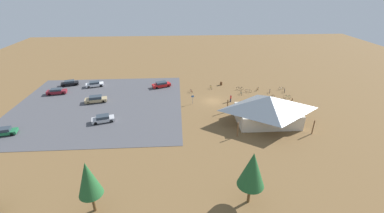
{
  "coord_description": "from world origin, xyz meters",
  "views": [
    {
      "loc": [
        8.15,
        52.89,
        24.82
      ],
      "look_at": [
        5.16,
        4.95,
        1.2
      ],
      "focal_mm": 23.82,
      "sensor_mm": 36.0,
      "label": 1
    }
  ],
  "objects_px": {
    "bicycle_blue_yard_center": "(285,91)",
    "bicycle_yellow_yard_front": "(211,87)",
    "pine_far_west": "(88,179)",
    "bicycle_black_back_row": "(240,88)",
    "bicycle_green_lone_east": "(287,97)",
    "pine_far_east": "(252,170)",
    "lot_sign": "(193,98)",
    "car_tan_far_end": "(96,99)",
    "bicycle_teal_yard_right": "(241,93)",
    "car_white_by_curb": "(95,84)",
    "bicycle_black_trailside": "(272,97)",
    "car_green_second_row": "(4,132)",
    "bicycle_orange_yard_left": "(257,89)",
    "bicycle_silver_lone_west": "(248,91)",
    "bike_pavilion": "(268,108)",
    "visitor_at_bikes": "(231,98)",
    "car_maroon_end_stall": "(57,91)",
    "car_silver_near_entry": "(103,119)",
    "trash_bin": "(221,83)",
    "bicycle_purple_front_row": "(270,91)",
    "car_black_aisle_side": "(70,83)",
    "bicycle_red_edge_south": "(191,91)",
    "bicycle_white_mid_cluster": "(281,88)",
    "car_red_inner_stall": "(161,84)"
  },
  "relations": [
    {
      "from": "pine_far_east",
      "to": "bicycle_black_trailside",
      "type": "height_order",
      "value": "pine_far_east"
    },
    {
      "from": "bicycle_teal_yard_right",
      "to": "car_tan_far_end",
      "type": "height_order",
      "value": "car_tan_far_end"
    },
    {
      "from": "pine_far_east",
      "to": "pine_far_west",
      "type": "relative_size",
      "value": 1.04
    },
    {
      "from": "visitor_at_bikes",
      "to": "bicycle_teal_yard_right",
      "type": "bearing_deg",
      "value": -129.83
    },
    {
      "from": "bicycle_white_mid_cluster",
      "to": "car_red_inner_stall",
      "type": "bearing_deg",
      "value": -6.65
    },
    {
      "from": "car_green_second_row",
      "to": "visitor_at_bikes",
      "type": "distance_m",
      "value": 44.9
    },
    {
      "from": "bicycle_green_lone_east",
      "to": "car_green_second_row",
      "type": "xyz_separation_m",
      "value": [
        57.17,
        12.56,
        0.31
      ]
    },
    {
      "from": "pine_far_west",
      "to": "car_black_aisle_side",
      "type": "xyz_separation_m",
      "value": [
        18.11,
        -42.32,
        -4.19
      ]
    },
    {
      "from": "bicycle_purple_front_row",
      "to": "car_green_second_row",
      "type": "height_order",
      "value": "car_green_second_row"
    },
    {
      "from": "bicycle_purple_front_row",
      "to": "car_green_second_row",
      "type": "xyz_separation_m",
      "value": [
        54.14,
        16.07,
        0.37
      ]
    },
    {
      "from": "bicycle_black_back_row",
      "to": "car_tan_far_end",
      "type": "distance_m",
      "value": 34.89
    },
    {
      "from": "bicycle_orange_yard_left",
      "to": "visitor_at_bikes",
      "type": "xyz_separation_m",
      "value": [
        8.12,
        6.19,
        0.54
      ]
    },
    {
      "from": "pine_far_west",
      "to": "bicycle_black_back_row",
      "type": "distance_m",
      "value": 45.2
    },
    {
      "from": "bicycle_green_lone_east",
      "to": "pine_far_east",
      "type": "bearing_deg",
      "value": 60.3
    },
    {
      "from": "car_black_aisle_side",
      "to": "bicycle_silver_lone_west",
      "type": "bearing_deg",
      "value": 170.83
    },
    {
      "from": "pine_far_east",
      "to": "bicycle_white_mid_cluster",
      "type": "xyz_separation_m",
      "value": [
        -17.99,
        -35.82,
        -4.75
      ]
    },
    {
      "from": "pine_far_west",
      "to": "bicycle_yellow_yard_front",
      "type": "distance_m",
      "value": 42.53
    },
    {
      "from": "bicycle_teal_yard_right",
      "to": "bicycle_red_edge_south",
      "type": "distance_m",
      "value": 12.27
    },
    {
      "from": "lot_sign",
      "to": "car_black_aisle_side",
      "type": "bearing_deg",
      "value": -22.94
    },
    {
      "from": "bike_pavilion",
      "to": "bicycle_black_trailside",
      "type": "height_order",
      "value": "bike_pavilion"
    },
    {
      "from": "lot_sign",
      "to": "bicycle_silver_lone_west",
      "type": "relative_size",
      "value": 1.46
    },
    {
      "from": "bicycle_orange_yard_left",
      "to": "bicycle_green_lone_east",
      "type": "height_order",
      "value": "bicycle_green_lone_east"
    },
    {
      "from": "car_white_by_curb",
      "to": "car_green_second_row",
      "type": "bearing_deg",
      "value": 67.09
    },
    {
      "from": "bicycle_blue_yard_center",
      "to": "bicycle_yellow_yard_front",
      "type": "height_order",
      "value": "bicycle_blue_yard_center"
    },
    {
      "from": "trash_bin",
      "to": "bicycle_black_trailside",
      "type": "xyz_separation_m",
      "value": [
        -10.66,
        9.11,
        -0.07
      ]
    },
    {
      "from": "bicycle_yellow_yard_front",
      "to": "bicycle_orange_yard_left",
      "type": "bearing_deg",
      "value": 170.29
    },
    {
      "from": "bicycle_green_lone_east",
      "to": "visitor_at_bikes",
      "type": "bearing_deg",
      "value": 4.61
    },
    {
      "from": "lot_sign",
      "to": "car_tan_far_end",
      "type": "xyz_separation_m",
      "value": [
        21.95,
        -2.38,
        -0.63
      ]
    },
    {
      "from": "bicycle_black_trailside",
      "to": "car_green_second_row",
      "type": "bearing_deg",
      "value": 13.49
    },
    {
      "from": "bicycle_yellow_yard_front",
      "to": "car_black_aisle_side",
      "type": "bearing_deg",
      "value": -6.95
    },
    {
      "from": "pine_far_west",
      "to": "bicycle_black_back_row",
      "type": "xyz_separation_m",
      "value": [
        -26.17,
        -36.58,
        -4.51
      ]
    },
    {
      "from": "bicycle_silver_lone_west",
      "to": "visitor_at_bikes",
      "type": "bearing_deg",
      "value": 43.54
    },
    {
      "from": "bicycle_yellow_yard_front",
      "to": "car_maroon_end_stall",
      "type": "height_order",
      "value": "car_maroon_end_stall"
    },
    {
      "from": "pine_far_west",
      "to": "bicycle_red_edge_south",
      "type": "height_order",
      "value": "pine_far_west"
    },
    {
      "from": "car_green_second_row",
      "to": "car_tan_far_end",
      "type": "distance_m",
      "value": 18.22
    },
    {
      "from": "car_white_by_curb",
      "to": "car_tan_far_end",
      "type": "relative_size",
      "value": 0.93
    },
    {
      "from": "car_maroon_end_stall",
      "to": "car_silver_near_entry",
      "type": "bearing_deg",
      "value": 135.09
    },
    {
      "from": "lot_sign",
      "to": "bicycle_black_back_row",
      "type": "relative_size",
      "value": 1.25
    },
    {
      "from": "visitor_at_bikes",
      "to": "bicycle_blue_yard_center",
      "type": "bearing_deg",
      "value": -162.07
    },
    {
      "from": "car_tan_far_end",
      "to": "bicycle_purple_front_row",
      "type": "bearing_deg",
      "value": -175.88
    },
    {
      "from": "bicycle_teal_yard_right",
      "to": "bicycle_purple_front_row",
      "type": "xyz_separation_m",
      "value": [
        -7.33,
        -0.53,
        -0.01
      ]
    },
    {
      "from": "bicycle_black_trailside",
      "to": "bicycle_green_lone_east",
      "type": "xyz_separation_m",
      "value": [
        -3.54,
        0.31,
        0.02
      ]
    },
    {
      "from": "bicycle_teal_yard_right",
      "to": "car_green_second_row",
      "type": "relative_size",
      "value": 0.39
    },
    {
      "from": "bicycle_orange_yard_left",
      "to": "visitor_at_bikes",
      "type": "bearing_deg",
      "value": 37.29
    },
    {
      "from": "bike_pavilion",
      "to": "bicycle_teal_yard_right",
      "type": "height_order",
      "value": "bike_pavilion"
    },
    {
      "from": "bike_pavilion",
      "to": "bicycle_orange_yard_left",
      "type": "xyz_separation_m",
      "value": [
        -2.98,
        -15.95,
        -2.74
      ]
    },
    {
      "from": "pine_far_east",
      "to": "bicycle_orange_yard_left",
      "type": "xyz_separation_m",
      "value": [
        -11.79,
        -35.62,
        -4.73
      ]
    },
    {
      "from": "bicycle_teal_yard_right",
      "to": "car_white_by_curb",
      "type": "relative_size",
      "value": 0.37
    },
    {
      "from": "bicycle_black_back_row",
      "to": "car_silver_near_entry",
      "type": "distance_m",
      "value": 33.92
    },
    {
      "from": "bicycle_white_mid_cluster",
      "to": "bicycle_yellow_yard_front",
      "type": "distance_m",
      "value": 17.88
    }
  ]
}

